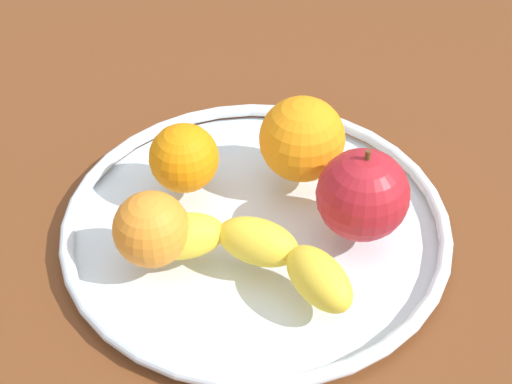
{
  "coord_description": "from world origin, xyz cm",
  "views": [
    {
      "loc": [
        -16.36,
        43.95,
        48.27
      ],
      "look_at": [
        0.0,
        0.0,
        4.8
      ],
      "focal_mm": 54.1,
      "sensor_mm": 36.0,
      "label": 1
    }
  ],
  "objects": [
    {
      "name": "orange_front_right",
      "position": [
        6.19,
        7.01,
        4.88
      ],
      "size": [
        6.16,
        6.16,
        6.16
      ],
      "primitive_type": "sphere",
      "color": "orange",
      "rests_on": "fruit_bowl"
    },
    {
      "name": "apple",
      "position": [
        -8.55,
        -1.84,
        5.64
      ],
      "size": [
        7.68,
        7.68,
        8.48
      ],
      "color": "#AB1C25",
      "rests_on": "fruit_bowl"
    },
    {
      "name": "orange_back_right",
      "position": [
        7.38,
        -1.83,
        4.88
      ],
      "size": [
        6.15,
        6.15,
        6.15
      ],
      "primitive_type": "sphere",
      "color": "orange",
      "rests_on": "fruit_bowl"
    },
    {
      "name": "ground_plane",
      "position": [
        0.0,
        0.0,
        -2.0
      ],
      "size": [
        147.13,
        147.13,
        4.0
      ],
      "primitive_type": "cube",
      "color": "brown"
    },
    {
      "name": "banana",
      "position": [
        -1.32,
        5.54,
        3.68
      ],
      "size": [
        19.57,
        7.55,
        3.76
      ],
      "rotation": [
        0.0,
        0.0,
        -0.04
      ],
      "color": "yellow",
      "rests_on": "fruit_bowl"
    },
    {
      "name": "fruit_bowl",
      "position": [
        0.0,
        0.0,
        0.92
      ],
      "size": [
        33.52,
        33.52,
        1.8
      ],
      "color": "silver",
      "rests_on": "ground_plane"
    },
    {
      "name": "orange_center",
      "position": [
        -1.72,
        -7.02,
        5.62
      ],
      "size": [
        7.65,
        7.65,
        7.65
      ],
      "primitive_type": "sphere",
      "color": "orange",
      "rests_on": "fruit_bowl"
    }
  ]
}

